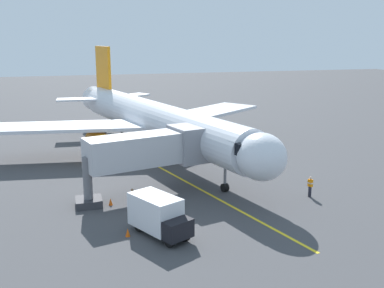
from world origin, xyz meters
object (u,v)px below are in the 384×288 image
at_px(ground_crew_wing_walker, 132,199).
at_px(box_truck_near_nose, 159,215).
at_px(jet_bridge, 154,150).
at_px(ground_crew_marshaller, 310,186).
at_px(belt_loader_portside, 154,126).
at_px(safety_cone_wing_port, 111,202).
at_px(safety_cone_nose_left, 128,232).
at_px(airplane, 153,120).

distance_m(ground_crew_wing_walker, box_truck_near_nose, 5.02).
distance_m(jet_bridge, ground_crew_marshaller, 13.08).
relative_size(ground_crew_wing_walker, belt_loader_portside, 0.36).
bearing_deg(safety_cone_wing_port, ground_crew_marshaller, 171.25).
bearing_deg(ground_crew_marshaller, box_truck_near_nose, 16.75).
distance_m(box_truck_near_nose, safety_cone_nose_left, 2.36).
height_order(airplane, ground_crew_marshaller, airplane).
bearing_deg(safety_cone_nose_left, box_truck_near_nose, 170.05).
bearing_deg(box_truck_near_nose, airplane, -99.91).
bearing_deg(belt_loader_portside, box_truck_near_nose, 79.68).
relative_size(jet_bridge, ground_crew_marshaller, 6.70).
distance_m(jet_bridge, ground_crew_wing_walker, 4.94).
relative_size(ground_crew_marshaller, box_truck_near_nose, 0.34).
xyz_separation_m(safety_cone_nose_left, safety_cone_wing_port, (0.50, -6.09, 0.00)).
bearing_deg(belt_loader_portside, airplane, 79.04).
bearing_deg(safety_cone_nose_left, jet_bridge, -112.92).
xyz_separation_m(jet_bridge, safety_cone_wing_port, (3.81, 1.72, -3.49)).
height_order(ground_crew_marshaller, box_truck_near_nose, box_truck_near_nose).
relative_size(belt_loader_portside, safety_cone_nose_left, 8.54).
bearing_deg(ground_crew_marshaller, safety_cone_wing_port, -8.75).
distance_m(belt_loader_portside, safety_cone_wing_port, 28.29).
bearing_deg(jet_bridge, airplane, -100.68).
distance_m(jet_bridge, belt_loader_portside, 25.86).
bearing_deg(box_truck_near_nose, safety_cone_nose_left, -9.95).
bearing_deg(ground_crew_wing_walker, ground_crew_marshaller, 176.51).
relative_size(ground_crew_wing_walker, safety_cone_wing_port, 3.11).
bearing_deg(airplane, safety_cone_wing_port, 66.38).
distance_m(box_truck_near_nose, belt_loader_portside, 33.95).
height_order(ground_crew_marshaller, safety_cone_nose_left, ground_crew_marshaller).
height_order(box_truck_near_nose, safety_cone_wing_port, box_truck_near_nose).
height_order(jet_bridge, box_truck_near_nose, jet_bridge).
height_order(belt_loader_portside, safety_cone_wing_port, belt_loader_portside).
height_order(jet_bridge, safety_cone_nose_left, jet_bridge).
relative_size(box_truck_near_nose, belt_loader_portside, 1.06).
xyz_separation_m(box_truck_near_nose, safety_cone_wing_port, (2.55, -6.45, -1.11)).
bearing_deg(ground_crew_marshaller, jet_bridge, -19.02).
bearing_deg(box_truck_near_nose, jet_bridge, -98.74).
bearing_deg(airplane, jet_bridge, 79.32).
distance_m(airplane, jet_bridge, 12.50).
height_order(airplane, safety_cone_wing_port, airplane).
xyz_separation_m(airplane, safety_cone_nose_left, (5.62, 20.09, -3.73)).
xyz_separation_m(ground_crew_marshaller, ground_crew_wing_walker, (14.38, -0.88, 0.00)).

